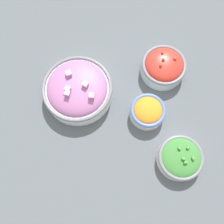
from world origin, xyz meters
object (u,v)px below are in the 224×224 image
Objects in this scene: bowl_broccoli at (180,158)px; bowl_carrots at (148,111)px; bowl_cherry_tomatoes at (163,67)px; bowl_red_onion at (78,89)px.

bowl_carrots is at bearing -61.39° from bowl_broccoli.
bowl_carrots is (0.08, -0.15, 0.00)m from bowl_broccoli.
bowl_carrots is (0.07, 0.15, -0.00)m from bowl_cherry_tomatoes.
bowl_cherry_tomatoes reaches higher than bowl_broccoli.
bowl_broccoli is 0.30m from bowl_cherry_tomatoes.
bowl_cherry_tomatoes reaches higher than bowl_carrots.
bowl_red_onion is (0.30, -0.24, 0.01)m from bowl_broccoli.
bowl_red_onion reaches higher than bowl_carrots.
bowl_red_onion reaches higher than bowl_cherry_tomatoes.
bowl_broccoli reaches higher than bowl_carrots.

